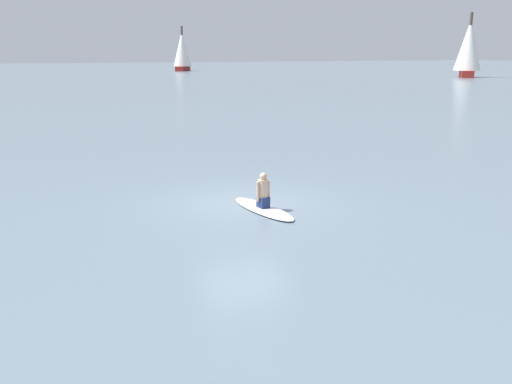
{
  "coord_description": "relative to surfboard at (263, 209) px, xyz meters",
  "views": [
    {
      "loc": [
        -5.55,
        -13.86,
        4.07
      ],
      "look_at": [
        -0.07,
        -1.07,
        0.56
      ],
      "focal_mm": 39.3,
      "sensor_mm": 36.0,
      "label": 1
    }
  ],
  "objects": [
    {
      "name": "ground_plane",
      "position": [
        -0.21,
        0.91,
        -0.04
      ],
      "size": [
        400.0,
        400.0,
        0.0
      ],
      "primitive_type": "plane",
      "color": "slate"
    },
    {
      "name": "sailboat_far_left",
      "position": [
        61.7,
        58.36,
        4.64
      ],
      "size": [
        5.96,
        5.96,
        10.02
      ],
      "rotation": [
        0.0,
        0.0,
        0.91
      ],
      "color": "maroon",
      "rests_on": "ground"
    },
    {
      "name": "surfboard",
      "position": [
        0.0,
        0.0,
        0.0
      ],
      "size": [
        1.1,
        2.71,
        0.09
      ],
      "primitive_type": "ellipsoid",
      "rotation": [
        0.0,
        0.0,
        1.72
      ],
      "color": "white",
      "rests_on": "ground"
    },
    {
      "name": "sailboat_near_left",
      "position": [
        27.97,
        105.44,
        4.26
      ],
      "size": [
        5.32,
        5.45,
        9.22
      ],
      "rotation": [
        0.0,
        0.0,
        0.97
      ],
      "color": "maroon",
      "rests_on": "ground"
    },
    {
      "name": "person_paddler",
      "position": [
        0.0,
        -0.0,
        0.46
      ],
      "size": [
        0.41,
        0.34,
        0.93
      ],
      "rotation": [
        0.0,
        0.0,
        1.72
      ],
      "color": "navy",
      "rests_on": "surfboard"
    }
  ]
}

